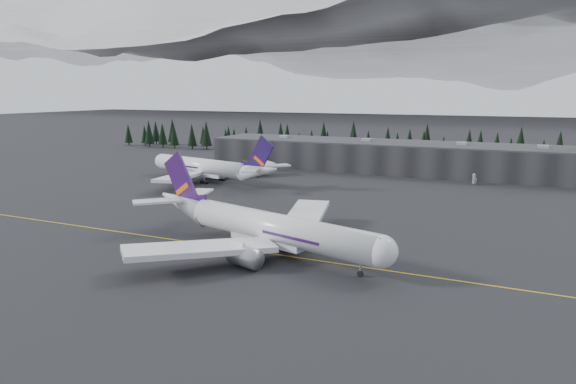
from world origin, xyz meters
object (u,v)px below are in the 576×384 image
at_px(terminal, 389,156).
at_px(gse_vehicle_a, 267,169).
at_px(jet_main, 259,225).
at_px(gse_vehicle_b, 474,182).
at_px(jet_parked, 210,168).

bearing_deg(terminal, gse_vehicle_a, -155.32).
xyz_separation_m(terminal, gse_vehicle_a, (-48.42, -22.25, -5.67)).
relative_size(jet_main, gse_vehicle_b, 15.98).
xyz_separation_m(terminal, gse_vehicle_b, (37.61, -20.41, -5.60)).
height_order(terminal, jet_parked, jet_parked).
xyz_separation_m(jet_parked, gse_vehicle_a, (6.29, 34.60, -4.78)).
bearing_deg(gse_vehicle_b, jet_main, -45.29).
relative_size(jet_main, gse_vehicle_a, 14.41).
relative_size(terminal, jet_main, 2.43).
height_order(jet_parked, gse_vehicle_b, jet_parked).
bearing_deg(jet_parked, gse_vehicle_b, -144.59).
bearing_deg(gse_vehicle_a, jet_main, -68.69).
height_order(jet_parked, gse_vehicle_a, jet_parked).
relative_size(terminal, gse_vehicle_b, 38.90).
height_order(terminal, gse_vehicle_b, terminal).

